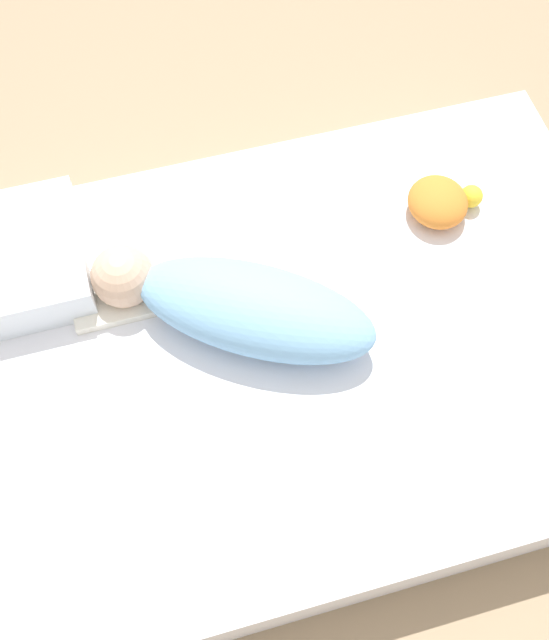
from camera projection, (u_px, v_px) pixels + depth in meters
name	position (u px, v px, depth m)	size (l,w,h in m)	color
ground_plane	(292.00, 371.00, 1.61)	(12.00, 12.00, 0.00)	#9E8466
bed_mattress	(292.00, 356.00, 1.54)	(1.42, 0.97, 0.16)	white
burp_cloth	(115.00, 292.00, 1.50)	(0.18, 0.14, 0.02)	white
swaddled_baby	(236.00, 305.00, 1.43)	(0.54, 0.41, 0.13)	#7FB7E5
turtle_plush	(441.00, 202.00, 1.58)	(0.16, 0.13, 0.07)	orange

